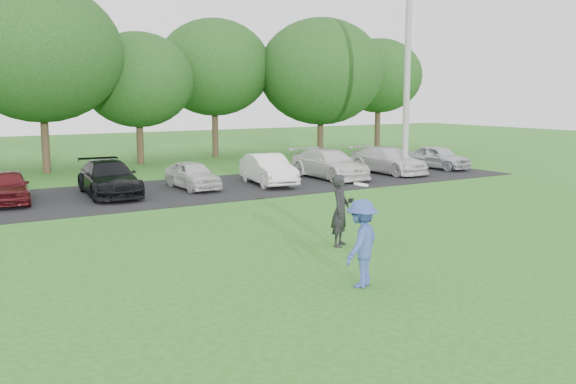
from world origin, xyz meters
name	(u,v)px	position (x,y,z in m)	size (l,w,h in m)	color
ground	(380,279)	(0.00, 0.00, 0.00)	(100.00, 100.00, 0.00)	#28661D
parking_lot	(153,193)	(0.00, 13.00, 0.01)	(32.00, 6.50, 0.03)	black
utility_pole	(408,54)	(11.47, 12.01, 5.36)	(0.28, 0.28, 10.72)	gray
frisbee_player	(361,243)	(-0.64, -0.18, 0.85)	(1.26, 1.08, 2.06)	#374D9C
camera_bystander	(340,210)	(0.99, 2.70, 0.87)	(0.76, 0.72, 1.74)	black
parked_cars	(165,176)	(0.54, 13.11, 0.62)	(30.27, 4.82, 1.25)	silver
tree_row	(110,68)	(1.51, 22.76, 4.91)	(42.39, 9.85, 8.64)	#38281C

